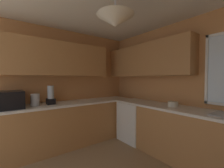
# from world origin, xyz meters

# --- Properties ---
(room_shell) EXTENTS (3.95, 3.43, 2.54)m
(room_shell) POSITION_xyz_m (-0.37, 0.48, 1.71)
(room_shell) COLOR #C6844C
(room_shell) RESTS_ON ground_plane
(counter_run_left) EXTENTS (0.65, 3.04, 0.89)m
(counter_run_left) POSITION_xyz_m (-1.61, 0.00, 0.45)
(counter_run_left) COLOR #AD7542
(counter_run_left) RESTS_ON ground_plane
(counter_run_back) EXTENTS (3.04, 0.65, 0.89)m
(counter_run_back) POSITION_xyz_m (0.21, 1.35, 0.45)
(counter_run_back) COLOR #AD7542
(counter_run_back) RESTS_ON ground_plane
(dishwasher) EXTENTS (0.60, 0.60, 0.85)m
(dishwasher) POSITION_xyz_m (-0.95, 1.32, 0.42)
(dishwasher) COLOR white
(dishwasher) RESTS_ON ground_plane
(microwave) EXTENTS (0.48, 0.36, 0.29)m
(microwave) POSITION_xyz_m (-1.61, -0.96, 1.04)
(microwave) COLOR black
(microwave) RESTS_ON counter_run_left
(kettle) EXTENTS (0.15, 0.15, 0.22)m
(kettle) POSITION_xyz_m (-1.59, -0.61, 1.00)
(kettle) COLOR #B7B7BC
(kettle) RESTS_ON counter_run_left
(bowl) EXTENTS (0.17, 0.17, 0.09)m
(bowl) POSITION_xyz_m (-0.06, 1.35, 0.94)
(bowl) COLOR beige
(bowl) RESTS_ON counter_run_back
(blender_appliance) EXTENTS (0.15, 0.15, 0.36)m
(blender_appliance) POSITION_xyz_m (-1.61, -0.33, 1.05)
(blender_appliance) COLOR black
(blender_appliance) RESTS_ON counter_run_left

